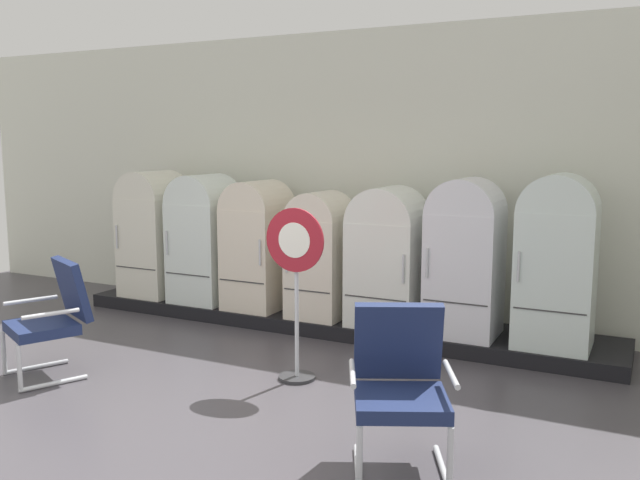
{
  "coord_description": "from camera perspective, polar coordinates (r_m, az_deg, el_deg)",
  "views": [
    {
      "loc": [
        3.17,
        -3.53,
        2.05
      ],
      "look_at": [
        0.01,
        2.75,
        1.02
      ],
      "focal_mm": 37.93,
      "sensor_mm": 36.0,
      "label": 1
    }
  ],
  "objects": [
    {
      "name": "back_wall",
      "position": [
        7.87,
        2.91,
        5.49
      ],
      "size": [
        11.76,
        0.12,
        3.28
      ],
      "color": "silver",
      "rests_on": "ground"
    },
    {
      "name": "display_plinth",
      "position": [
        7.54,
        0.86,
        -6.81
      ],
      "size": [
        6.12,
        0.95,
        0.15
      ],
      "primitive_type": "cube",
      "color": "black",
      "rests_on": "ground"
    },
    {
      "name": "armchair_right",
      "position": [
        4.39,
        6.76,
        -11.6
      ],
      "size": [
        0.8,
        0.83,
        1.02
      ],
      "color": "silver",
      "rests_on": "ground"
    },
    {
      "name": "refrigerator_4",
      "position": [
        7.0,
        5.72,
        -1.1
      ],
      "size": [
        0.71,
        0.69,
        1.44
      ],
      "color": "white",
      "rests_on": "display_plinth"
    },
    {
      "name": "refrigerator_1",
      "position": [
        8.11,
        -9.72,
        0.45
      ],
      "size": [
        0.67,
        0.71,
        1.51
      ],
      "color": "silver",
      "rests_on": "display_plinth"
    },
    {
      "name": "refrigerator_3",
      "position": [
        7.29,
        0.01,
        -0.92
      ],
      "size": [
        0.59,
        0.65,
        1.36
      ],
      "color": "silver",
      "rests_on": "display_plinth"
    },
    {
      "name": "sign_stand",
      "position": [
        5.76,
        -2.07,
        -4.18
      ],
      "size": [
        0.54,
        0.32,
        1.5
      ],
      "color": "#2D2D30",
      "rests_on": "ground"
    },
    {
      "name": "refrigerator_6",
      "position": [
        6.56,
        19.34,
        -1.3
      ],
      "size": [
        0.68,
        0.65,
        1.61
      ],
      "color": "silver",
      "rests_on": "display_plinth"
    },
    {
      "name": "refrigerator_2",
      "position": [
        7.71,
        -5.27,
        -0.07
      ],
      "size": [
        0.62,
        0.72,
        1.46
      ],
      "color": "beige",
      "rests_on": "display_plinth"
    },
    {
      "name": "refrigerator_5",
      "position": [
        6.73,
        12.13,
        -1.06
      ],
      "size": [
        0.67,
        0.66,
        1.55
      ],
      "color": "white",
      "rests_on": "display_plinth"
    },
    {
      "name": "ground",
      "position": [
        5.18,
        -14.48,
        -15.55
      ],
      "size": [
        12.0,
        10.0,
        0.05
      ],
      "primitive_type": "cube",
      "color": "#433F45"
    },
    {
      "name": "armchair_left",
      "position": [
        6.37,
        -21.56,
        -5.78
      ],
      "size": [
        0.8,
        0.83,
        1.02
      ],
      "color": "silver",
      "rests_on": "ground"
    },
    {
      "name": "refrigerator_0",
      "position": [
        8.59,
        -13.86,
        0.87
      ],
      "size": [
        0.65,
        0.72,
        1.54
      ],
      "color": "silver",
      "rests_on": "display_plinth"
    }
  ]
}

